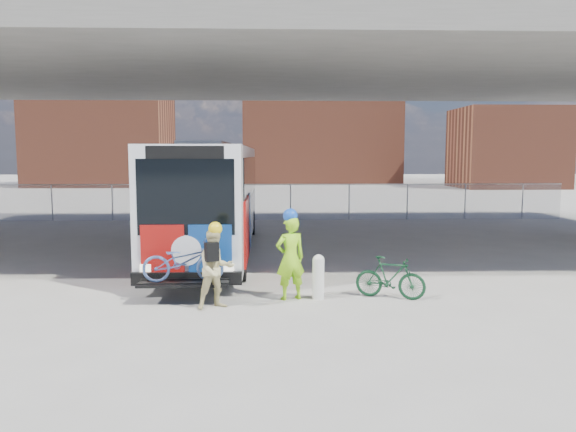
{
  "coord_description": "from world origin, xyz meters",
  "views": [
    {
      "loc": [
        -0.08,
        -16.44,
        3.3
      ],
      "look_at": [
        0.44,
        -0.86,
        1.6
      ],
      "focal_mm": 35.0,
      "sensor_mm": 36.0,
      "label": 1
    }
  ],
  "objects_px": {
    "bollard": "(318,275)",
    "bike_parked": "(390,278)",
    "cyclist_hivis": "(290,256)",
    "cyclist_tan": "(216,268)",
    "bus": "(212,191)"
  },
  "relations": [
    {
      "from": "bollard",
      "to": "cyclist_hivis",
      "type": "relative_size",
      "value": 0.49
    },
    {
      "from": "cyclist_hivis",
      "to": "cyclist_tan",
      "type": "distance_m",
      "value": 1.78
    },
    {
      "from": "bus",
      "to": "bollard",
      "type": "xyz_separation_m",
      "value": [
        3.04,
        -6.32,
        -1.55
      ]
    },
    {
      "from": "bollard",
      "to": "cyclist_tan",
      "type": "relative_size",
      "value": 0.55
    },
    {
      "from": "cyclist_tan",
      "to": "cyclist_hivis",
      "type": "bearing_deg",
      "value": -1.9
    },
    {
      "from": "bollard",
      "to": "bike_parked",
      "type": "distance_m",
      "value": 1.66
    },
    {
      "from": "bus",
      "to": "bike_parked",
      "type": "bearing_deg",
      "value": -53.34
    },
    {
      "from": "bollard",
      "to": "cyclist_tan",
      "type": "distance_m",
      "value": 2.41
    },
    {
      "from": "bollard",
      "to": "bike_parked",
      "type": "bearing_deg",
      "value": 0.0
    },
    {
      "from": "bus",
      "to": "cyclist_hivis",
      "type": "height_order",
      "value": "bus"
    },
    {
      "from": "bus",
      "to": "cyclist_hivis",
      "type": "relative_size",
      "value": 6.15
    },
    {
      "from": "bus",
      "to": "bollard",
      "type": "relative_size",
      "value": 12.44
    },
    {
      "from": "cyclist_hivis",
      "to": "bike_parked",
      "type": "bearing_deg",
      "value": 159.46
    },
    {
      "from": "bollard",
      "to": "bike_parked",
      "type": "xyz_separation_m",
      "value": [
        1.66,
        0.0,
        -0.07
      ]
    },
    {
      "from": "bike_parked",
      "to": "cyclist_hivis",
      "type": "bearing_deg",
      "value": 112.74
    }
  ]
}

